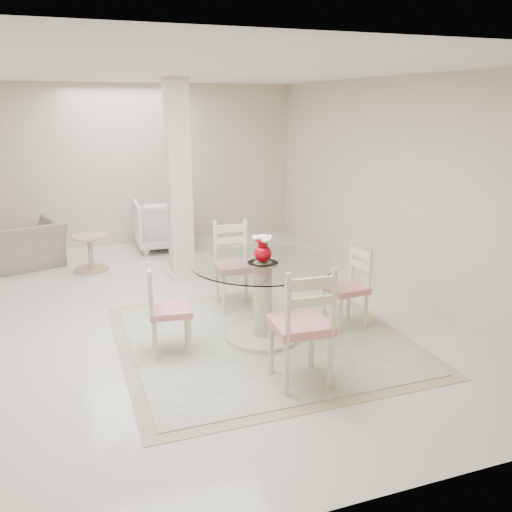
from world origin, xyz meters
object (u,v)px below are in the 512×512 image
object	(u,v)px
recliner_taupe	(24,244)
dining_chair_south	(304,318)
dining_chair_north	(234,258)
side_table	(91,254)
red_vase	(263,249)
dining_chair_west	(163,303)
armchair_white	(163,224)
column	(179,182)
dining_table	(263,301)
dining_chair_east	(351,281)

from	to	relation	value
recliner_taupe	dining_chair_south	bearing A→B (deg)	100.26
dining_chair_north	side_table	size ratio (longest dim) A/B	2.17
red_vase	recliner_taupe	size ratio (longest dim) A/B	0.26
dining_chair_west	armchair_white	world-z (taller)	dining_chair_west
dining_chair_west	side_table	distance (m)	3.16
dining_chair_south	recliner_taupe	xyz separation A→B (m)	(-2.42, 4.68, -0.29)
column	armchair_white	distance (m)	1.91
dining_table	dining_chair_west	bearing A→B (deg)	178.94
red_vase	recliner_taupe	world-z (taller)	red_vase
column	red_vase	distance (m)	2.40
dining_chair_north	side_table	xyz separation A→B (m)	(-1.54, 2.10, -0.36)
dining_chair_north	dining_chair_south	size ratio (longest dim) A/B	0.94
armchair_white	recliner_taupe	bearing A→B (deg)	11.95
recliner_taupe	column	bearing A→B (deg)	131.08
side_table	red_vase	bearing A→B (deg)	-63.98
dining_chair_south	side_table	bearing A→B (deg)	-67.27
column	side_table	xyz separation A→B (m)	(-1.19, 0.78, -1.11)
side_table	armchair_white	bearing A→B (deg)	35.92
column	dining_table	bearing A→B (deg)	-81.85
dining_chair_east	side_table	size ratio (longest dim) A/B	1.91
dining_chair_east	dining_chair_north	xyz separation A→B (m)	(-1.00, 1.03, 0.07)
dining_table	recliner_taupe	bearing A→B (deg)	123.71
dining_chair_north	armchair_white	xyz separation A→B (m)	(-0.30, 2.99, -0.19)
dining_chair_east	dining_chair_south	xyz separation A→B (m)	(-1.03, -1.02, 0.11)
dining_table	side_table	xyz separation A→B (m)	(-1.52, 3.12, -0.18)
dining_table	dining_chair_north	bearing A→B (deg)	89.20
dining_chair_east	side_table	xyz separation A→B (m)	(-2.54, 3.12, -0.28)
dining_chair_north	recliner_taupe	size ratio (longest dim) A/B	1.07
column	armchair_white	bearing A→B (deg)	88.40
dining_chair_west	recliner_taupe	size ratio (longest dim) A/B	0.93
red_vase	dining_chair_east	size ratio (longest dim) A/B	0.28
recliner_taupe	dining_table	bearing A→B (deg)	106.62
dining_chair_north	dining_chair_south	xyz separation A→B (m)	(-0.03, -2.05, 0.04)
dining_chair_west	side_table	size ratio (longest dim) A/B	1.89
armchair_white	dining_chair_west	bearing A→B (deg)	81.96
dining_table	dining_chair_west	world-z (taller)	dining_chair_west
red_vase	armchair_white	bearing A→B (deg)	94.13
red_vase	dining_chair_north	world-z (taller)	dining_chair_north
dining_table	dining_chair_north	distance (m)	1.04
dining_table	dining_chair_west	distance (m)	1.02
dining_chair_north	recliner_taupe	distance (m)	3.60
recliner_taupe	dining_chair_east	bearing A→B (deg)	116.26
recliner_taupe	side_table	size ratio (longest dim) A/B	2.03
dining_chair_east	dining_chair_south	world-z (taller)	dining_chair_south
dining_chair_north	recliner_taupe	bearing A→B (deg)	135.55
column	dining_chair_west	size ratio (longest dim) A/B	2.73
dining_chair_west	dining_chair_south	distance (m)	1.45
column	dining_table	distance (m)	2.54
dining_table	armchair_white	world-z (taller)	dining_table
side_table	dining_chair_west	bearing A→B (deg)	-80.69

